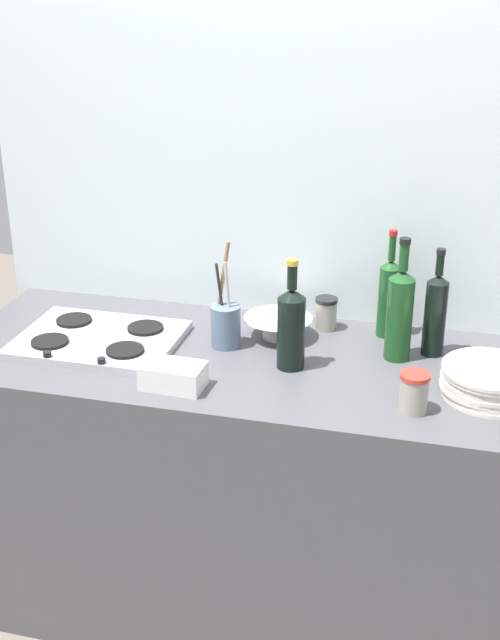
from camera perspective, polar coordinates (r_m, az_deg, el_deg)
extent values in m
plane|color=#6B6056|center=(2.94, 0.00, -18.54)|extent=(6.00, 6.00, 0.00)
cube|color=#4C4C51|center=(2.66, 0.00, -11.32)|extent=(1.80, 0.70, 0.90)
cube|color=silver|center=(2.66, 2.06, 7.62)|extent=(1.90, 0.06, 2.49)
cube|color=#B2B2B7|center=(2.56, -10.37, -1.34)|extent=(0.48, 0.37, 0.02)
cylinder|color=black|center=(2.53, -13.62, -1.45)|extent=(0.11, 0.11, 0.01)
cylinder|color=black|center=(2.44, -8.60, -2.07)|extent=(0.11, 0.11, 0.01)
cylinder|color=black|center=(2.67, -12.03, -0.01)|extent=(0.11, 0.11, 0.01)
cylinder|color=black|center=(2.58, -7.22, -0.54)|extent=(0.11, 0.11, 0.01)
cylinder|color=black|center=(2.45, -13.79, -2.30)|extent=(0.02, 0.02, 0.02)
cylinder|color=black|center=(2.38, -10.20, -2.77)|extent=(0.02, 0.02, 0.02)
cylinder|color=silver|center=(2.31, 16.19, -4.92)|extent=(0.26, 0.26, 0.01)
cylinder|color=silver|center=(2.31, 16.19, -4.66)|extent=(0.26, 0.26, 0.01)
cylinder|color=silver|center=(2.31, 16.08, -4.41)|extent=(0.26, 0.26, 0.01)
cylinder|color=silver|center=(2.30, 16.19, -4.20)|extent=(0.26, 0.26, 0.01)
cylinder|color=silver|center=(2.30, 16.15, -3.93)|extent=(0.26, 0.26, 0.01)
cylinder|color=silver|center=(2.29, 16.28, -3.70)|extent=(0.26, 0.26, 0.01)
cylinder|color=silver|center=(2.28, 16.26, -3.51)|extent=(0.26, 0.26, 0.01)
cylinder|color=silver|center=(2.28, 16.26, -3.29)|extent=(0.26, 0.26, 0.01)
cylinder|color=black|center=(2.34, 2.84, -0.91)|extent=(0.08, 0.08, 0.21)
cone|color=black|center=(2.29, 2.90, 1.83)|extent=(0.08, 0.08, 0.03)
cylinder|color=black|center=(2.27, 2.93, 2.98)|extent=(0.03, 0.03, 0.07)
cylinder|color=gold|center=(2.26, 2.95, 4.00)|extent=(0.03, 0.03, 0.02)
cylinder|color=black|center=(2.47, 12.60, 0.09)|extent=(0.06, 0.06, 0.23)
cone|color=black|center=(2.42, 12.86, 2.79)|extent=(0.06, 0.06, 0.02)
cylinder|color=black|center=(2.41, 12.95, 3.73)|extent=(0.02, 0.02, 0.06)
cylinder|color=black|center=(2.40, 13.03, 4.61)|extent=(0.03, 0.03, 0.02)
cylinder|color=#19471E|center=(2.57, 9.51, 1.24)|extent=(0.07, 0.07, 0.22)
cone|color=#19471E|center=(2.53, 9.69, 3.81)|extent=(0.07, 0.07, 0.02)
cylinder|color=#19471E|center=(2.51, 9.77, 4.90)|extent=(0.02, 0.02, 0.08)
cylinder|color=#B21E1E|center=(2.49, 9.85, 5.94)|extent=(0.02, 0.02, 0.02)
cylinder|color=#19471E|center=(2.42, 10.23, 0.04)|extent=(0.08, 0.08, 0.25)
cone|color=#19471E|center=(2.37, 10.47, 3.07)|extent=(0.08, 0.08, 0.03)
cylinder|color=#19471E|center=(2.35, 10.56, 4.27)|extent=(0.03, 0.03, 0.08)
cylinder|color=black|center=(2.34, 10.65, 5.37)|extent=(0.03, 0.03, 0.02)
cylinder|color=white|center=(2.56, 1.92, -1.07)|extent=(0.09, 0.09, 0.01)
cone|color=white|center=(2.55, 1.93, -0.41)|extent=(0.21, 0.21, 0.05)
cube|color=white|center=(2.26, -5.31, -3.84)|extent=(0.17, 0.11, 0.07)
cylinder|color=slate|center=(2.48, -1.69, -0.41)|extent=(0.09, 0.09, 0.13)
cylinder|color=#262626|center=(2.45, -2.03, 1.63)|extent=(0.03, 0.01, 0.21)
cylinder|color=#B7B7B2|center=(2.44, -1.53, 1.61)|extent=(0.02, 0.01, 0.22)
cylinder|color=#997247|center=(2.45, -1.95, 2.42)|extent=(0.06, 0.02, 0.28)
cylinder|color=#9E998C|center=(2.61, 5.26, 0.33)|extent=(0.07, 0.07, 0.09)
cylinder|color=black|center=(2.59, 5.30, 1.38)|extent=(0.07, 0.07, 0.01)
cylinder|color=#9E998C|center=(2.17, 11.21, -5.06)|extent=(0.07, 0.07, 0.10)
cylinder|color=red|center=(2.15, 11.32, -3.80)|extent=(0.08, 0.08, 0.01)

